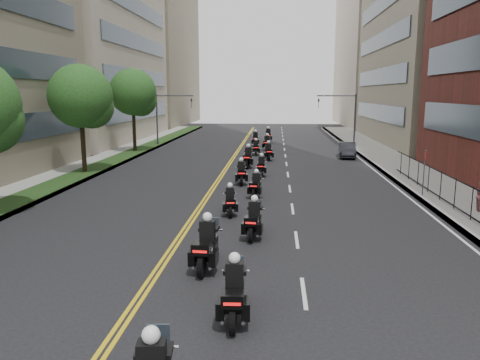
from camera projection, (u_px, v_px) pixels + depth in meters
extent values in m
cube|color=gray|center=(415.00, 175.00, 32.46)|extent=(4.00, 90.00, 0.15)
cube|color=gray|center=(80.00, 171.00, 34.28)|extent=(4.00, 90.00, 0.15)
cube|color=#173814|center=(90.00, 170.00, 34.20)|extent=(2.00, 90.00, 0.04)
cube|color=#7E745C|center=(452.00, 7.00, 51.53)|extent=(15.00, 28.00, 30.00)
cube|color=#333F4C|center=(377.00, 112.00, 54.22)|extent=(0.12, 24.08, 1.80)
cube|color=#333F4C|center=(379.00, 77.00, 53.48)|extent=(0.12, 24.08, 1.80)
cube|color=#333F4C|center=(381.00, 41.00, 52.74)|extent=(0.12, 24.08, 1.80)
cube|color=#333F4C|center=(383.00, 3.00, 52.01)|extent=(0.12, 24.08, 1.80)
cube|color=#ABA18A|center=(388.00, 50.00, 81.30)|extent=(15.00, 28.00, 26.00)
cube|color=#333F4C|center=(141.00, 111.00, 56.34)|extent=(0.12, 24.08, 1.80)
cube|color=#333F4C|center=(140.00, 77.00, 55.60)|extent=(0.12, 24.08, 1.80)
cube|color=#333F4C|center=(139.00, 43.00, 54.86)|extent=(0.12, 24.08, 1.80)
cube|color=#333F4C|center=(137.00, 7.00, 54.13)|extent=(0.12, 24.08, 1.80)
cube|color=#7E745C|center=(143.00, 52.00, 84.60)|extent=(16.00, 28.00, 26.00)
cube|color=black|center=(480.00, 223.00, 19.75)|extent=(0.05, 28.00, 0.05)
cylinder|color=black|center=(83.00, 138.00, 32.78)|extent=(0.32, 0.32, 5.11)
sphere|color=#234818|center=(80.00, 96.00, 32.24)|extent=(4.40, 4.40, 4.40)
sphere|color=#234818|center=(92.00, 107.00, 32.73)|extent=(3.08, 3.08, 3.08)
cylinder|color=black|center=(134.00, 125.00, 44.52)|extent=(0.32, 0.32, 5.39)
sphere|color=#234818|center=(133.00, 92.00, 43.95)|extent=(4.40, 4.40, 4.40)
sphere|color=#234818|center=(140.00, 100.00, 44.44)|extent=(3.08, 3.08, 3.08)
cylinder|color=#3F3F44|center=(355.00, 121.00, 48.73)|extent=(0.18, 0.18, 5.60)
cylinder|color=#3F3F44|center=(336.00, 96.00, 48.40)|extent=(4.00, 0.14, 0.14)
imported|color=black|center=(319.00, 103.00, 48.69)|extent=(0.16, 0.20, 1.00)
cylinder|color=#3F3F44|center=(157.00, 120.00, 50.32)|extent=(0.18, 0.18, 5.60)
cylinder|color=#3F3F44|center=(175.00, 96.00, 49.69)|extent=(4.00, 0.14, 0.14)
imported|color=black|center=(192.00, 103.00, 49.70)|extent=(0.16, 0.20, 1.00)
cube|color=black|center=(152.00, 360.00, 7.93)|extent=(0.52, 0.36, 0.68)
sphere|color=white|center=(151.00, 335.00, 7.86)|extent=(0.32, 0.32, 0.32)
cylinder|color=black|center=(233.00, 320.00, 11.17)|extent=(0.17, 0.71, 0.70)
cylinder|color=black|center=(236.00, 291.00, 12.80)|extent=(0.17, 0.71, 0.70)
cube|color=black|center=(234.00, 294.00, 11.93)|extent=(0.49, 1.41, 0.41)
cube|color=silver|center=(235.00, 302.00, 12.03)|extent=(0.41, 0.58, 0.31)
cube|color=black|center=(233.00, 299.00, 11.08)|extent=(0.55, 0.45, 0.33)
cube|color=red|center=(232.00, 304.00, 10.87)|extent=(0.41, 0.05, 0.07)
cube|color=black|center=(235.00, 274.00, 11.89)|extent=(0.47, 0.31, 0.64)
sphere|color=white|center=(235.00, 258.00, 11.82)|extent=(0.30, 0.30, 0.30)
cylinder|color=black|center=(202.00, 266.00, 14.59)|extent=(0.20, 0.76, 0.75)
cylinder|color=black|center=(213.00, 248.00, 16.32)|extent=(0.20, 0.76, 0.75)
cube|color=black|center=(207.00, 247.00, 15.40)|extent=(0.55, 1.52, 0.44)
cube|color=silver|center=(208.00, 254.00, 15.50)|extent=(0.46, 0.63, 0.33)
cube|color=black|center=(201.00, 249.00, 14.48)|extent=(0.60, 0.50, 0.35)
cube|color=red|center=(200.00, 252.00, 14.26)|extent=(0.44, 0.06, 0.08)
cube|color=black|center=(207.00, 231.00, 15.35)|extent=(0.51, 0.34, 0.69)
sphere|color=white|center=(207.00, 217.00, 15.27)|extent=(0.32, 0.32, 0.32)
cylinder|color=black|center=(251.00, 234.00, 18.00)|extent=(0.20, 0.70, 0.69)
cylinder|color=black|center=(257.00, 223.00, 19.57)|extent=(0.20, 0.70, 0.69)
cube|color=black|center=(254.00, 221.00, 18.73)|extent=(0.54, 1.40, 0.40)
cube|color=silver|center=(254.00, 227.00, 18.82)|extent=(0.43, 0.59, 0.30)
cube|color=black|center=(251.00, 221.00, 17.90)|extent=(0.56, 0.47, 0.32)
cube|color=red|center=(251.00, 223.00, 17.70)|extent=(0.41, 0.06, 0.07)
cube|color=black|center=(254.00, 209.00, 18.69)|extent=(0.47, 0.32, 0.63)
sphere|color=white|center=(255.00, 198.00, 18.62)|extent=(0.29, 0.29, 0.29)
cylinder|color=black|center=(230.00, 212.00, 21.58)|extent=(0.20, 0.63, 0.61)
cylinder|color=black|center=(230.00, 204.00, 22.99)|extent=(0.20, 0.63, 0.61)
cube|color=black|center=(230.00, 203.00, 22.24)|extent=(0.53, 1.26, 0.36)
cube|color=silver|center=(230.00, 207.00, 22.32)|extent=(0.40, 0.54, 0.27)
cube|color=black|center=(230.00, 202.00, 21.49)|extent=(0.51, 0.44, 0.29)
cube|color=red|center=(231.00, 203.00, 21.31)|extent=(0.36, 0.07, 0.06)
cube|color=black|center=(230.00, 193.00, 22.20)|extent=(0.43, 0.30, 0.56)
sphere|color=white|center=(230.00, 185.00, 22.14)|extent=(0.26, 0.26, 0.26)
cylinder|color=black|center=(254.00, 194.00, 25.31)|extent=(0.20, 0.64, 0.63)
cylinder|color=black|center=(258.00, 188.00, 26.74)|extent=(0.20, 0.64, 0.63)
cube|color=black|center=(256.00, 187.00, 25.98)|extent=(0.54, 1.29, 0.37)
cube|color=silver|center=(256.00, 190.00, 26.06)|extent=(0.41, 0.55, 0.28)
cube|color=black|center=(254.00, 185.00, 25.22)|extent=(0.52, 0.44, 0.30)
cube|color=red|center=(253.00, 186.00, 25.04)|extent=(0.37, 0.07, 0.06)
cube|color=black|center=(256.00, 178.00, 25.94)|extent=(0.44, 0.31, 0.57)
sphere|color=white|center=(256.00, 171.00, 25.87)|extent=(0.27, 0.27, 0.27)
cylinder|color=black|center=(242.00, 181.00, 28.92)|extent=(0.21, 0.69, 0.68)
cylinder|color=black|center=(241.00, 176.00, 30.49)|extent=(0.21, 0.69, 0.68)
cube|color=black|center=(241.00, 174.00, 29.66)|extent=(0.56, 1.38, 0.40)
cube|color=silver|center=(241.00, 178.00, 29.75)|extent=(0.44, 0.59, 0.30)
cube|color=black|center=(242.00, 173.00, 28.83)|extent=(0.56, 0.47, 0.32)
cube|color=red|center=(242.00, 173.00, 28.62)|extent=(0.40, 0.07, 0.07)
cube|color=black|center=(241.00, 166.00, 29.61)|extent=(0.47, 0.32, 0.62)
sphere|color=white|center=(241.00, 160.00, 29.55)|extent=(0.29, 0.29, 0.29)
cylinder|color=black|center=(261.00, 173.00, 31.95)|extent=(0.14, 0.64, 0.64)
cylinder|color=black|center=(262.00, 169.00, 33.41)|extent=(0.14, 0.64, 0.64)
cube|color=black|center=(261.00, 167.00, 32.63)|extent=(0.42, 1.27, 0.37)
cube|color=silver|center=(261.00, 170.00, 32.72)|extent=(0.37, 0.52, 0.28)
cube|color=black|center=(261.00, 166.00, 31.86)|extent=(0.49, 0.40, 0.30)
cube|color=red|center=(261.00, 166.00, 31.67)|extent=(0.38, 0.03, 0.07)
cube|color=black|center=(262.00, 161.00, 32.59)|extent=(0.42, 0.27, 0.58)
sphere|color=white|center=(262.00, 155.00, 32.53)|extent=(0.27, 0.27, 0.27)
cylinder|color=black|center=(247.00, 164.00, 35.37)|extent=(0.19, 0.75, 0.74)
cylinder|color=black|center=(250.00, 161.00, 37.07)|extent=(0.19, 0.75, 0.74)
cube|color=black|center=(248.00, 159.00, 36.17)|extent=(0.54, 1.50, 0.44)
cube|color=silver|center=(248.00, 162.00, 36.27)|extent=(0.45, 0.62, 0.33)
cube|color=black|center=(247.00, 157.00, 35.27)|extent=(0.59, 0.49, 0.35)
cube|color=red|center=(247.00, 158.00, 35.05)|extent=(0.44, 0.06, 0.08)
cube|color=black|center=(248.00, 152.00, 36.12)|extent=(0.50, 0.33, 0.68)
sphere|color=white|center=(248.00, 146.00, 36.04)|extent=(0.32, 0.32, 0.32)
cylinder|color=black|center=(269.00, 157.00, 39.50)|extent=(0.21, 0.69, 0.67)
cylinder|color=black|center=(268.00, 155.00, 41.06)|extent=(0.21, 0.69, 0.67)
cube|color=black|center=(268.00, 153.00, 40.23)|extent=(0.56, 1.38, 0.40)
cube|color=silver|center=(268.00, 155.00, 40.32)|extent=(0.43, 0.58, 0.30)
cube|color=black|center=(269.00, 151.00, 39.41)|extent=(0.56, 0.47, 0.32)
cube|color=red|center=(269.00, 152.00, 39.21)|extent=(0.40, 0.07, 0.07)
cube|color=black|center=(268.00, 147.00, 40.19)|extent=(0.46, 0.32, 0.61)
sphere|color=white|center=(268.00, 142.00, 40.12)|extent=(0.29, 0.29, 0.29)
cylinder|color=black|center=(256.00, 152.00, 42.84)|extent=(0.17, 0.64, 0.63)
cylinder|color=black|center=(256.00, 150.00, 44.30)|extent=(0.17, 0.64, 0.63)
cube|color=black|center=(256.00, 149.00, 43.52)|extent=(0.46, 1.28, 0.37)
cube|color=silver|center=(256.00, 151.00, 43.61)|extent=(0.38, 0.53, 0.28)
cube|color=black|center=(256.00, 147.00, 42.75)|extent=(0.50, 0.42, 0.30)
cube|color=red|center=(256.00, 148.00, 42.56)|extent=(0.37, 0.05, 0.07)
cube|color=black|center=(256.00, 144.00, 43.48)|extent=(0.42, 0.28, 0.58)
sphere|color=white|center=(256.00, 139.00, 43.42)|extent=(0.27, 0.27, 0.27)
cylinder|color=black|center=(266.00, 147.00, 46.56)|extent=(0.21, 0.69, 0.68)
cylinder|color=black|center=(268.00, 146.00, 48.11)|extent=(0.21, 0.69, 0.68)
cube|color=black|center=(267.00, 144.00, 47.28)|extent=(0.57, 1.39, 0.40)
cube|color=silver|center=(267.00, 146.00, 47.37)|extent=(0.44, 0.59, 0.30)
cube|color=black|center=(266.00, 142.00, 46.46)|extent=(0.56, 0.48, 0.32)
cube|color=red|center=(266.00, 143.00, 46.26)|extent=(0.40, 0.07, 0.07)
cube|color=black|center=(267.00, 139.00, 47.24)|extent=(0.47, 0.33, 0.62)
sphere|color=white|center=(267.00, 135.00, 47.17)|extent=(0.29, 0.29, 0.29)
cylinder|color=black|center=(255.00, 143.00, 50.14)|extent=(0.18, 0.72, 0.71)
cylinder|color=black|center=(255.00, 142.00, 51.78)|extent=(0.18, 0.72, 0.71)
cube|color=black|center=(255.00, 140.00, 50.91)|extent=(0.50, 1.43, 0.42)
cube|color=silver|center=(255.00, 142.00, 51.00)|extent=(0.42, 0.59, 0.31)
cube|color=black|center=(255.00, 138.00, 50.04)|extent=(0.56, 0.46, 0.33)
cube|color=red|center=(255.00, 139.00, 49.83)|extent=(0.42, 0.05, 0.07)
cube|color=black|center=(255.00, 135.00, 50.86)|extent=(0.47, 0.31, 0.65)
sphere|color=white|center=(255.00, 131.00, 50.79)|extent=(0.30, 0.30, 0.30)
cylinder|color=black|center=(268.00, 140.00, 53.42)|extent=(0.18, 0.76, 0.76)
cylinder|color=black|center=(268.00, 139.00, 55.17)|extent=(0.18, 0.76, 0.76)
cube|color=black|center=(268.00, 137.00, 54.24)|extent=(0.52, 1.52, 0.45)
cube|color=silver|center=(268.00, 139.00, 54.34)|extent=(0.45, 0.63, 0.33)
cube|color=black|center=(268.00, 135.00, 53.31)|extent=(0.60, 0.49, 0.36)
cube|color=red|center=(268.00, 135.00, 53.08)|extent=(0.45, 0.05, 0.08)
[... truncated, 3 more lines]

